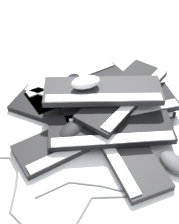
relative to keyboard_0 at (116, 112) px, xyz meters
The scene contains 16 objects.
ground_plane 0.15m from the keyboard_0, 143.14° to the right, with size 3.20×3.20×0.00m, color silver.
keyboard_0 is the anchor object (origin of this frame).
keyboard_1 0.21m from the keyboard_0, 124.45° to the left, with size 0.46×0.30×0.03m.
keyboard_2 0.19m from the keyboard_0, behind, with size 0.45×0.37×0.03m.
keyboard_3 0.20m from the keyboard_0, 148.73° to the right, with size 0.46×0.30×0.03m.
keyboard_4 0.17m from the keyboard_0, 97.14° to the right, with size 0.23×0.46×0.03m.
keyboard_5 0.03m from the keyboard_0, ahead, with size 0.45×0.19×0.03m.
keyboard_6 0.13m from the keyboard_0, 112.55° to the right, with size 0.45×0.19×0.03m.
keyboard_7 0.07m from the keyboard_0, 35.83° to the left, with size 0.42×0.41×0.03m.
keyboard_8 0.11m from the keyboard_0, 153.19° to the left, with size 0.46×0.22×0.03m.
mouse_0 0.23m from the keyboard_0, 130.99° to the left, with size 0.11×0.07×0.04m, color black.
mouse_1 0.21m from the keyboard_0, 151.74° to the right, with size 0.11×0.07×0.04m, color black.
mouse_2 0.31m from the keyboard_0, 65.65° to the right, with size 0.11×0.07×0.04m, color #4C4C51.
mouse_3 0.17m from the keyboard_0, 157.87° to the left, with size 0.11×0.07×0.04m, color silver.
cable_0 0.45m from the keyboard_0, 133.61° to the right, with size 0.43×0.32×0.01m.
cable_1 0.24m from the keyboard_0, 102.06° to the right, with size 0.42×0.36×0.01m.
Camera 1 is at (-0.14, -0.76, 0.85)m, focal length 50.00 mm.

